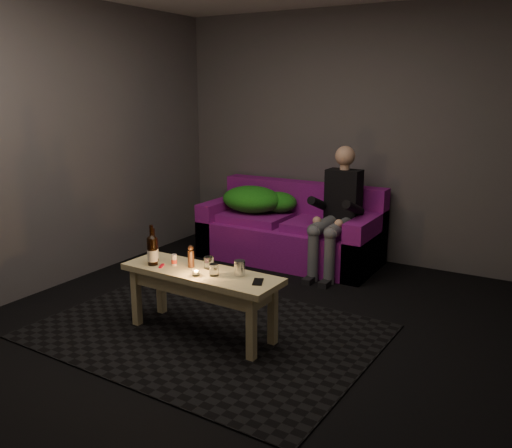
{
  "coord_description": "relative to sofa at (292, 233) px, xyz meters",
  "views": [
    {
      "loc": [
        2.03,
        -3.2,
        1.79
      ],
      "look_at": [
        -0.41,
        0.94,
        0.59
      ],
      "focal_mm": 38.0,
      "sensor_mm": 36.0,
      "label": 1
    }
  ],
  "objects": [
    {
      "name": "coffee_table",
      "position": [
        0.27,
        -2.0,
        0.12
      ],
      "size": [
        1.24,
        0.43,
        0.5
      ],
      "rotation": [
        0.0,
        0.0,
        -0.03
      ],
      "color": "tan",
      "rests_on": "rug"
    },
    {
      "name": "beer_bottle_b",
      "position": [
        -0.12,
        -2.07,
        0.33
      ],
      "size": [
        0.08,
        0.08,
        0.31
      ],
      "color": "black",
      "rests_on": "coffee_table"
    },
    {
      "name": "tumbler_back",
      "position": [
        0.29,
        -1.92,
        0.26
      ],
      "size": [
        0.08,
        0.08,
        0.09
      ],
      "primitive_type": "cylinder",
      "rotation": [
        0.0,
        0.0,
        -0.12
      ],
      "color": "white",
      "rests_on": "coffee_table"
    },
    {
      "name": "tealight",
      "position": [
        0.3,
        -2.1,
        0.23
      ],
      "size": [
        0.05,
        0.05,
        0.04
      ],
      "color": "white",
      "rests_on": "coffee_table"
    },
    {
      "name": "room",
      "position": [
        0.48,
        -1.35,
        1.35
      ],
      "size": [
        4.5,
        4.5,
        4.5
      ],
      "color": "silver",
      "rests_on": "ground"
    },
    {
      "name": "steel_cup",
      "position": [
        0.57,
        -1.94,
        0.27
      ],
      "size": [
        0.08,
        0.08,
        0.11
      ],
      "primitive_type": "cylinder",
      "rotation": [
        0.0,
        0.0,
        -0.06
      ],
      "color": "silver",
      "rests_on": "coffee_table"
    },
    {
      "name": "sofa",
      "position": [
        0.0,
        0.0,
        0.0
      ],
      "size": [
        1.87,
        0.84,
        0.8
      ],
      "color": "#781077",
      "rests_on": "floor"
    },
    {
      "name": "beer_bottle_a",
      "position": [
        -0.17,
        -2.0,
        0.31
      ],
      "size": [
        0.07,
        0.07,
        0.26
      ],
      "color": "black",
      "rests_on": "coffee_table"
    },
    {
      "name": "tumbler_front",
      "position": [
        0.41,
        -2.04,
        0.25
      ],
      "size": [
        0.07,
        0.07,
        0.08
      ],
      "primitive_type": "cylinder",
      "rotation": [
        0.0,
        0.0,
        -0.02
      ],
      "color": "white",
      "rests_on": "coffee_table"
    },
    {
      "name": "red_lighter",
      "position": [
        -0.04,
        -2.07,
        0.22
      ],
      "size": [
        0.05,
        0.08,
        0.01
      ],
      "primitive_type": "cube",
      "rotation": [
        0.0,
        0.0,
        0.39
      ],
      "color": "red",
      "rests_on": "coffee_table"
    },
    {
      "name": "floor",
      "position": [
        0.48,
        -1.82,
        -0.29
      ],
      "size": [
        4.5,
        4.5,
        0.0
      ],
      "primitive_type": "plane",
      "color": "black",
      "rests_on": "ground"
    },
    {
      "name": "green_blanket",
      "position": [
        -0.43,
        -0.01,
        0.31
      ],
      "size": [
        0.82,
        0.56,
        0.28
      ],
      "color": "#1A7916",
      "rests_on": "sofa"
    },
    {
      "name": "person",
      "position": [
        0.57,
        -0.15,
        0.36
      ],
      "size": [
        0.34,
        0.77,
        1.25
      ],
      "color": "black",
      "rests_on": "sofa"
    },
    {
      "name": "rug",
      "position": [
        0.27,
        -1.95,
        -0.29
      ],
      "size": [
        2.52,
        1.87,
        0.01
      ],
      "primitive_type": "cube",
      "rotation": [
        0.0,
        0.0,
        -0.03
      ],
      "color": "black",
      "rests_on": "floor"
    },
    {
      "name": "smartphone",
      "position": [
        0.75,
        -2.0,
        0.22
      ],
      "size": [
        0.11,
        0.15,
        0.01
      ],
      "primitive_type": "cube",
      "rotation": [
        0.0,
        0.0,
        0.4
      ],
      "color": "black",
      "rests_on": "coffee_table"
    },
    {
      "name": "pepper_mill",
      "position": [
        0.16,
        -1.97,
        0.28
      ],
      "size": [
        0.06,
        0.06,
        0.13
      ],
      "primitive_type": "cylinder",
      "rotation": [
        0.0,
        0.0,
        0.21
      ],
      "color": "black",
      "rests_on": "coffee_table"
    },
    {
      "name": "salt_shaker",
      "position": [
        0.02,
        -2.0,
        0.25
      ],
      "size": [
        0.05,
        0.05,
        0.08
      ],
      "primitive_type": "cylinder",
      "rotation": [
        0.0,
        0.0,
        -0.3
      ],
      "color": "silver",
      "rests_on": "coffee_table"
    }
  ]
}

